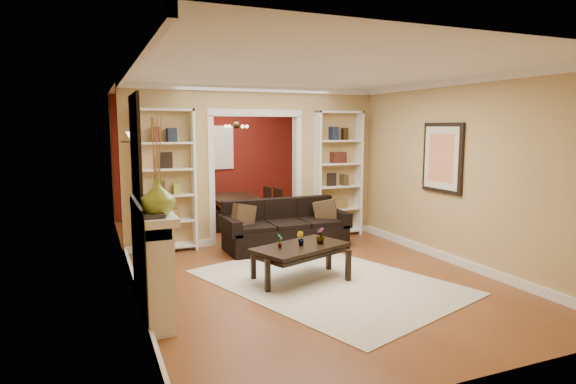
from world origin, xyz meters
name	(u,v)px	position (x,y,z in m)	size (l,w,h in m)	color
floor	(281,257)	(0.00, 0.00, 0.00)	(8.00, 8.00, 0.00)	brown
ceiling	(280,80)	(0.00, 0.00, 2.70)	(8.00, 8.00, 0.00)	white
wall_back	(216,156)	(0.00, 4.00, 1.35)	(8.00, 8.00, 0.00)	tan
wall_front	(475,214)	(0.00, -4.00, 1.35)	(8.00, 8.00, 0.00)	tan
wall_left	(125,176)	(-2.25, 0.00, 1.35)	(8.00, 8.00, 0.00)	tan
wall_right	(403,166)	(2.25, 0.00, 1.35)	(8.00, 8.00, 0.00)	tan
partition_wall	(255,165)	(0.00, 1.20, 1.35)	(4.50, 0.15, 2.70)	tan
red_back_panel	(216,158)	(0.00, 3.97, 1.32)	(4.44, 0.04, 2.64)	maroon
dining_window	(216,148)	(0.00, 3.93, 1.55)	(0.78, 0.03, 0.98)	#8CA5CC
area_rug	(327,282)	(0.11, -1.37, 0.01)	(2.34, 3.27, 0.01)	beige
sofa	(286,225)	(0.27, 0.45, 0.40)	(2.06, 0.89, 0.81)	black
pillow_left	(243,216)	(-0.46, 0.43, 0.61)	(0.43, 0.12, 0.43)	brown
pillow_right	(326,212)	(1.00, 0.43, 0.58)	(0.38, 0.11, 0.38)	brown
coffee_table	(300,263)	(-0.18, -1.17, 0.24)	(1.24, 0.67, 0.47)	black
plant_left	(280,241)	(-0.47, -1.17, 0.56)	(0.10, 0.07, 0.19)	#336626
plant_center	(301,239)	(-0.18, -1.17, 0.57)	(0.10, 0.08, 0.19)	#336626
plant_right	(320,236)	(0.11, -1.17, 0.58)	(0.12, 0.12, 0.21)	#336626
bookshelf_left	(167,181)	(-1.55, 1.03, 1.15)	(0.90, 0.30, 2.30)	white
bookshelf_right	(338,174)	(1.55, 1.03, 1.15)	(0.90, 0.30, 2.30)	white
fireplace	(153,259)	(-2.09, -1.50, 0.58)	(0.32, 1.70, 1.16)	white
vase	(158,198)	(-2.09, -2.07, 1.33)	(0.33, 0.33, 0.35)	olive
mirror	(135,147)	(-2.23, -1.50, 1.80)	(0.03, 0.95, 1.10)	silver
wall_sconce	(128,140)	(-2.15, 0.55, 1.83)	(0.18, 0.18, 0.22)	#FFE0A5
framed_art	(442,158)	(2.21, -1.00, 1.55)	(0.04, 0.85, 1.05)	black
dining_table	(238,212)	(0.07, 2.55, 0.30)	(0.94, 1.69, 0.60)	black
dining_chair_nw	(215,212)	(-0.48, 2.25, 0.39)	(0.38, 0.38, 0.77)	black
dining_chair_ne	(268,207)	(0.62, 2.25, 0.40)	(0.40, 0.40, 0.81)	black
dining_chair_sw	(207,206)	(-0.48, 2.85, 0.39)	(0.39, 0.39, 0.79)	black
dining_chair_se	(258,204)	(0.62, 2.85, 0.38)	(0.38, 0.38, 0.77)	black
chandelier	(231,127)	(0.00, 2.70, 2.02)	(0.50, 0.50, 0.30)	#342717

